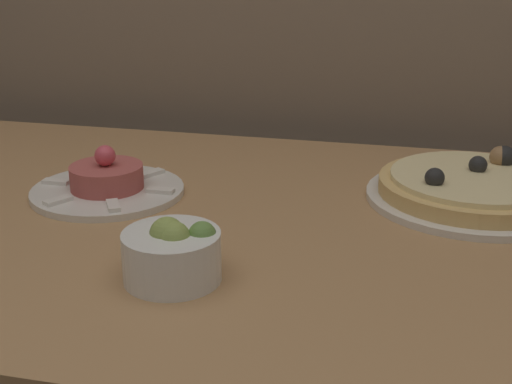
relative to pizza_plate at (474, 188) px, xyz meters
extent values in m
cube|color=#AD7F51|center=(-0.30, -0.14, -0.04)|extent=(1.49, 0.79, 0.03)
cylinder|color=silver|center=(0.00, 0.00, -0.01)|extent=(0.30, 0.30, 0.01)
cylinder|color=#DBB26B|center=(0.00, 0.00, 0.00)|extent=(0.27, 0.27, 0.02)
cylinder|color=beige|center=(0.00, 0.00, 0.02)|extent=(0.24, 0.24, 0.01)
sphere|color=black|center=(0.04, 0.08, 0.03)|extent=(0.02, 0.02, 0.02)
sphere|color=black|center=(0.00, 0.02, 0.03)|extent=(0.03, 0.03, 0.03)
sphere|color=black|center=(0.04, 0.07, 0.03)|extent=(0.03, 0.03, 0.03)
sphere|color=#997047|center=(0.04, 0.07, 0.03)|extent=(0.03, 0.03, 0.03)
sphere|color=black|center=(-0.06, -0.05, 0.03)|extent=(0.03, 0.03, 0.03)
cylinder|color=silver|center=(-0.52, -0.10, -0.01)|extent=(0.22, 0.22, 0.01)
cylinder|color=#B2514C|center=(-0.52, -0.10, 0.01)|extent=(0.11, 0.11, 0.03)
sphere|color=#DB4C5B|center=(-0.52, -0.10, 0.04)|extent=(0.03, 0.03, 0.03)
cube|color=white|center=(-0.44, -0.10, -0.01)|extent=(0.04, 0.02, 0.01)
cube|color=white|center=(-0.48, -0.03, -0.01)|extent=(0.03, 0.04, 0.01)
cube|color=white|center=(-0.56, -0.03, -0.01)|extent=(0.03, 0.04, 0.01)
cube|color=white|center=(-0.60, -0.10, -0.01)|extent=(0.04, 0.02, 0.01)
cube|color=white|center=(-0.56, -0.17, -0.01)|extent=(0.03, 0.04, 0.01)
cube|color=white|center=(-0.48, -0.17, -0.01)|extent=(0.03, 0.04, 0.01)
cylinder|color=white|center=(-0.33, -0.33, 0.01)|extent=(0.11, 0.11, 0.06)
sphere|color=#668E42|center=(-0.31, -0.32, 0.03)|extent=(0.03, 0.03, 0.03)
sphere|color=#B7BC70|center=(-0.34, -0.32, 0.03)|extent=(0.03, 0.03, 0.03)
sphere|color=#8EA34C|center=(-0.34, -0.33, 0.03)|extent=(0.03, 0.03, 0.03)
sphere|color=#8EA34C|center=(-0.34, -0.33, 0.03)|extent=(0.04, 0.04, 0.04)
sphere|color=#8EA34C|center=(-0.33, -0.34, 0.03)|extent=(0.04, 0.04, 0.04)
camera|label=1|loc=(-0.08, -1.00, 0.34)|focal=50.00mm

